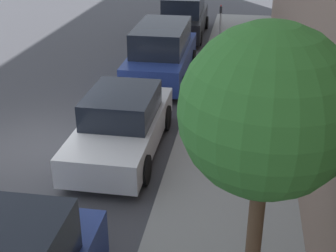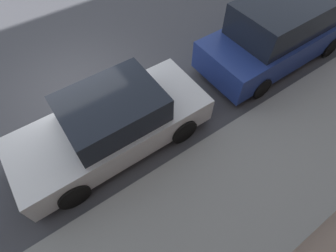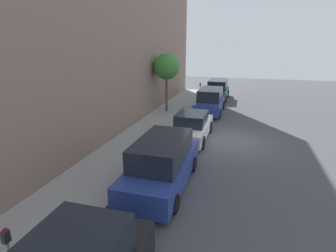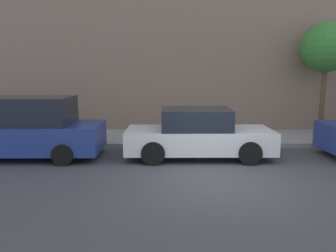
# 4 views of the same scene
# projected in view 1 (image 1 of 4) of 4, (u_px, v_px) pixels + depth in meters

# --- Properties ---
(ground_plane) EXTENTS (60.00, 60.00, 0.00)m
(ground_plane) POSITION_uv_depth(u_px,v_px,m) (35.00, 148.00, 11.88)
(ground_plane) COLOR #424247
(sidewalk) EXTENTS (2.89, 32.00, 0.15)m
(sidewalk) POSITION_uv_depth(u_px,v_px,m) (230.00, 162.00, 11.11)
(sidewalk) COLOR gray
(sidewalk) RESTS_ON ground_plane
(parked_sedan_third) EXTENTS (1.92, 4.51, 1.54)m
(parked_sedan_third) POSITION_uv_depth(u_px,v_px,m) (122.00, 124.00, 11.47)
(parked_sedan_third) COLOR silver
(parked_sedan_third) RESTS_ON ground_plane
(parked_minivan_fourth) EXTENTS (2.02, 4.91, 1.90)m
(parked_minivan_fourth) POSITION_uv_depth(u_px,v_px,m) (162.00, 53.00, 16.25)
(parked_minivan_fourth) COLOR navy
(parked_minivan_fourth) RESTS_ON ground_plane
(parked_minivan_fifth) EXTENTS (2.02, 4.94, 1.90)m
(parked_minivan_fifth) POSITION_uv_depth(u_px,v_px,m) (184.00, 16.00, 21.53)
(parked_minivan_fifth) COLOR black
(parked_minivan_fifth) RESTS_ON ground_plane
(parking_meter_far) EXTENTS (0.11, 0.15, 1.45)m
(parking_meter_far) POSITION_uv_depth(u_px,v_px,m) (220.00, 18.00, 20.59)
(parking_meter_far) COLOR #ADADB2
(parking_meter_far) RESTS_ON sidewalk
(street_tree) EXTENTS (1.96, 1.96, 4.43)m
(street_tree) POSITION_uv_depth(u_px,v_px,m) (266.00, 113.00, 5.06)
(street_tree) COLOR brown
(street_tree) RESTS_ON sidewalk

